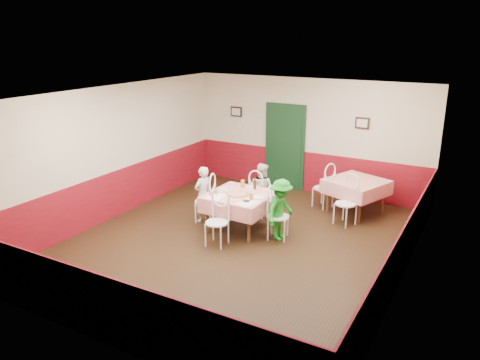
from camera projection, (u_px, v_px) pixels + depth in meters
The scene contains 39 objects.
floor at pixel (238, 242), 8.93m from camera, with size 7.00×7.00×0.00m, color black.
ceiling at pixel (238, 94), 8.08m from camera, with size 7.00×7.00×0.00m, color white.
back_wall at pixel (308, 136), 11.42m from camera, with size 6.00×0.10×2.80m, color beige.
front_wall at pixel (95, 245), 5.59m from camera, with size 6.00×0.10×2.80m, color beige.
left_wall at pixel (115, 152), 9.90m from camera, with size 0.10×7.00×2.80m, color beige.
right_wall at pixel (410, 199), 7.11m from camera, with size 0.10×7.00×2.80m, color beige.
wainscot_back at pixel (307, 172), 11.68m from camera, with size 6.00×0.03×1.00m, color maroon.
wainscot_front at pixel (103, 309), 5.87m from camera, with size 6.00×0.03×1.00m, color maroon.
wainscot_left at pixel (119, 192), 10.16m from camera, with size 0.03×7.00×1.00m, color maroon.
wainscot_right at pixel (403, 253), 7.39m from camera, with size 0.03×7.00×1.00m, color maroon.
door at pixel (285, 148), 11.76m from camera, with size 0.96×0.06×2.10m, color black.
picture_left at pixel (236, 112), 12.17m from camera, with size 0.32×0.03×0.26m, color black.
picture_right at pixel (362, 123), 10.64m from camera, with size 0.32×0.03×0.26m, color black.
thermostat at pixel (240, 125), 12.23m from camera, with size 0.10×0.03×0.10m, color white.
main_table at pixel (240, 212), 9.39m from camera, with size 1.22×1.22×0.77m, color red.
second_table at pixel (356, 197), 10.27m from camera, with size 1.12×1.12×0.77m, color red.
chair_left at pixel (205, 201), 9.78m from camera, with size 0.42×0.42×0.90m, color white, non-canonical shape.
chair_right at pixel (278, 217), 8.96m from camera, with size 0.42×0.42×0.90m, color white, non-canonical shape.
chair_far at pixel (260, 196), 10.07m from camera, with size 0.42×0.42×0.90m, color white, non-canonical shape.
chair_near at pixel (217, 223), 8.67m from camera, with size 0.42×0.42×0.90m, color white, non-canonical shape.
chair_second_a at pixel (323, 188), 10.59m from camera, with size 0.42×0.42×0.90m, color white, non-canonical shape.
chair_second_b at pixel (346, 204), 9.62m from camera, with size 0.42×0.42×0.90m, color white, non-canonical shape.
pizza at pixel (238, 194), 9.24m from camera, with size 0.41×0.41×0.03m, color #B74723.
plate_left at pixel (221, 190), 9.50m from camera, with size 0.25×0.25×0.01m, color white.
plate_right at pixel (257, 197), 9.07m from camera, with size 0.25×0.25×0.01m, color white.
plate_far at pixel (251, 187), 9.64m from camera, with size 0.25×0.25×0.01m, color white.
glass_a at pixel (216, 191), 9.25m from camera, with size 0.07×0.07×0.13m, color #BF7219.
glass_b at pixel (251, 197), 8.92m from camera, with size 0.07×0.07×0.13m, color #BF7219.
glass_c at pixel (243, 184), 9.67m from camera, with size 0.08×0.08×0.15m, color #BF7219.
beer_bottle at pixel (255, 184), 9.52m from camera, with size 0.06×0.06×0.23m, color #381C0A.
shaker_a at pixel (211, 194), 9.12m from camera, with size 0.04×0.04×0.09m, color silver.
shaker_b at pixel (211, 195), 9.06m from camera, with size 0.04×0.04×0.09m, color silver.
shaker_c at pixel (210, 193), 9.19m from camera, with size 0.04×0.04×0.09m, color #B23319.
menu_left at pixel (216, 196), 9.13m from camera, with size 0.30×0.40×0.00m, color white.
menu_right at pixel (248, 203), 8.79m from camera, with size 0.30×0.40×0.00m, color white.
wallet at pixel (246, 201), 8.86m from camera, with size 0.11×0.09×0.02m, color black.
diner_left at pixel (203, 194), 9.76m from camera, with size 0.43×0.28×1.19m, color gray.
diner_far at pixel (261, 190), 10.07m from camera, with size 0.57×0.44×1.17m, color gray.
diner_right at pixel (281, 210), 8.89m from camera, with size 0.78×0.45×1.20m, color gray.
Camera 1 is at (4.00, -7.10, 3.83)m, focal length 35.00 mm.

